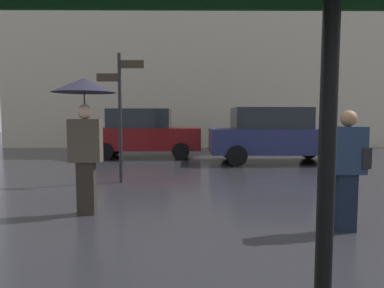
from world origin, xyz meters
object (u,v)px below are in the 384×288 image
object	(u,v)px
pedestrian_with_umbrella	(85,110)
street_signpost	(120,105)
parked_car_left	(144,133)
parked_car_right	(274,134)
pedestrian_with_bag	(348,163)

from	to	relation	value
pedestrian_with_umbrella	street_signpost	distance (m)	2.60
parked_car_left	parked_car_right	bearing A→B (deg)	-2.17
parked_car_left	pedestrian_with_bag	bearing A→B (deg)	-50.58
pedestrian_with_umbrella	parked_car_left	size ratio (longest dim) A/B	0.52
pedestrian_with_umbrella	parked_car_left	bearing A→B (deg)	-107.26
pedestrian_with_bag	parked_car_left	xyz separation A→B (m)	(-3.82, 8.32, -0.01)
parked_car_left	parked_car_right	distance (m)	4.75
pedestrian_with_umbrella	parked_car_right	size ratio (longest dim) A/B	0.48
pedestrian_with_bag	street_signpost	xyz separation A→B (m)	(-3.71, 3.43, 0.88)
pedestrian_with_bag	street_signpost	world-z (taller)	street_signpost
pedestrian_with_bag	street_signpost	bearing A→B (deg)	-171.62
pedestrian_with_bag	street_signpost	distance (m)	5.13
pedestrian_with_bag	parked_car_right	xyz separation A→B (m)	(0.73, 6.94, 0.01)
pedestrian_with_bag	street_signpost	size ratio (longest dim) A/B	0.55
parked_car_right	street_signpost	size ratio (longest dim) A/B	1.49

